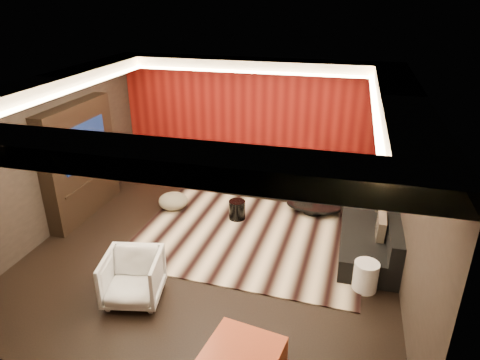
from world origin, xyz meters
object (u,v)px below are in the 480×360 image
(armchair, at_px, (133,278))
(sectional_sofa, at_px, (325,198))
(coffee_table, at_px, (313,208))
(drum_stool, at_px, (237,210))
(white_side_table, at_px, (366,276))

(armchair, relative_size, sectional_sofa, 0.22)
(coffee_table, height_order, armchair, armchair)
(drum_stool, distance_m, white_side_table, 2.85)
(sectional_sofa, bearing_deg, coffee_table, -138.98)
(coffee_table, bearing_deg, sectional_sofa, 41.02)
(drum_stool, xyz_separation_m, white_side_table, (2.38, -1.57, 0.02))
(white_side_table, relative_size, sectional_sofa, 0.12)
(drum_stool, distance_m, armchair, 2.76)
(drum_stool, height_order, white_side_table, white_side_table)
(armchair, bearing_deg, coffee_table, 44.28)
(coffee_table, distance_m, armchair, 3.95)
(white_side_table, bearing_deg, coffee_table, 113.95)
(drum_stool, relative_size, sectional_sofa, 0.10)
(coffee_table, xyz_separation_m, sectional_sofa, (0.21, 0.18, 0.15))
(white_side_table, bearing_deg, drum_stool, 146.48)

